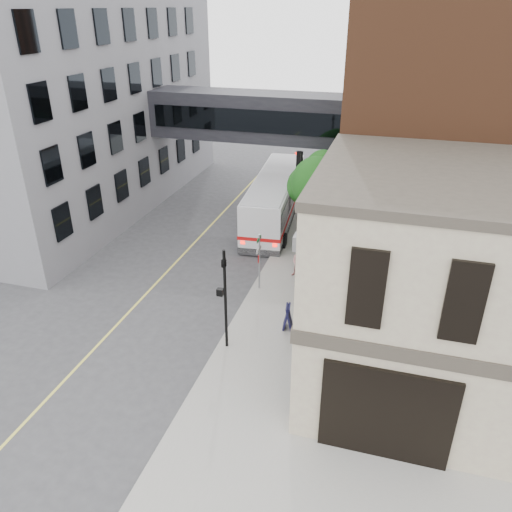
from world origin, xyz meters
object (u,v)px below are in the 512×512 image
Objects in this scene: bus at (275,197)px; sandwich_board at (288,317)px; pedestrian_b at (299,262)px; pedestrian_c at (314,227)px; pedestrian_a at (306,238)px; newspaper_box at (304,238)px.

sandwich_board is (3.71, -12.18, -0.98)m from bus.
bus is 10.05× the size of sandwich_board.
sandwich_board is at bearing -86.38° from pedestrian_b.
pedestrian_a is at bearing -62.05° from pedestrian_c.
pedestrian_b reaches higher than newspaper_box.
sandwich_board is at bearing -73.05° from bus.
pedestrian_c is at bearing 83.28° from pedestrian_a.
pedestrian_c is at bearing -41.51° from bus.
pedestrian_c is at bearing 88.05° from pedestrian_b.
pedestrian_b is at bearing 87.08° from sandwich_board.
pedestrian_b is 1.44× the size of sandwich_board.
newspaper_box is at bearing 103.44° from pedestrian_a.
bus reaches higher than pedestrian_c.
pedestrian_b is at bearing -66.54° from bus.
newspaper_box is (-0.23, 0.96, -0.50)m from pedestrian_a.
pedestrian_b is at bearing -85.64° from pedestrian_a.
pedestrian_c reaches higher than newspaper_box.
bus is 4.66m from newspaper_box.
bus is 4.30m from pedestrian_c.
pedestrian_a is 1.76m from pedestrian_c.
sandwich_board is (0.53, -9.37, -0.35)m from pedestrian_c.
pedestrian_a reaches higher than pedestrian_c.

